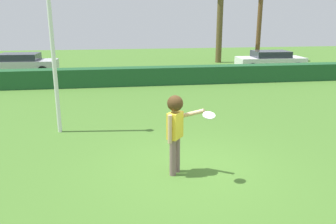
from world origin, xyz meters
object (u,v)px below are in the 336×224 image
Objects in this scene: lamppost at (51,25)px; parked_car_white at (270,60)px; person at (175,125)px; frisbee at (209,115)px; parked_car_silver at (20,63)px.

lamppost reaches higher than parked_car_white.
frisbee is at bearing -40.57° from person.
frisbee is 5.52m from lamppost.
person is at bearing 139.43° from frisbee.
lamppost is 1.34× the size of parked_car_silver.
frisbee is 16.48m from parked_car_white.
frisbee is 0.06× the size of parked_car_white.
parked_car_silver and parked_car_white have the same top height.
frisbee is 0.04× the size of lamppost.
person is 0.31× the size of lamppost.
parked_car_white is at bearing 58.23° from person.
person reaches higher than parked_car_silver.
person is 16.20m from parked_car_silver.
lamppost reaches higher than parked_car_silver.
person is 0.85m from frisbee.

